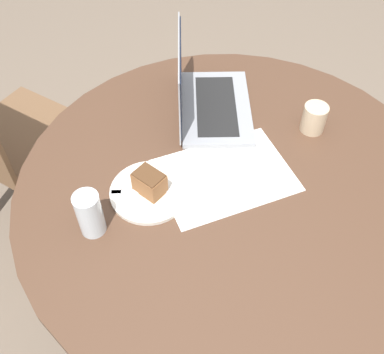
# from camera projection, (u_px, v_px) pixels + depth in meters

# --- Properties ---
(ground_plane) EXTENTS (12.00, 12.00, 0.00)m
(ground_plane) POSITION_uv_depth(u_px,v_px,m) (220.00, 302.00, 1.79)
(ground_plane) COLOR #6B5B4C
(dining_table) EXTENTS (1.18, 1.18, 0.76)m
(dining_table) POSITION_uv_depth(u_px,v_px,m) (230.00, 208.00, 1.32)
(dining_table) COLOR #4C3323
(dining_table) RESTS_ON ground_plane
(chair) EXTENTS (0.47, 0.47, 1.03)m
(chair) POSITION_uv_depth(u_px,v_px,m) (2.00, 137.00, 1.66)
(chair) COLOR brown
(chair) RESTS_ON ground_plane
(paper_document) EXTENTS (0.44, 0.40, 0.00)m
(paper_document) POSITION_uv_depth(u_px,v_px,m) (226.00, 175.00, 1.23)
(paper_document) COLOR white
(paper_document) RESTS_ON dining_table
(plate) EXTENTS (0.21, 0.21, 0.01)m
(plate) POSITION_uv_depth(u_px,v_px,m) (150.00, 192.00, 1.19)
(plate) COLOR silver
(plate) RESTS_ON dining_table
(cake_slice) EXTENTS (0.06, 0.08, 0.06)m
(cake_slice) POSITION_uv_depth(u_px,v_px,m) (149.00, 183.00, 1.16)
(cake_slice) COLOR brown
(cake_slice) RESTS_ON plate
(fork) EXTENTS (0.13, 0.14, 0.00)m
(fork) POSITION_uv_depth(u_px,v_px,m) (136.00, 192.00, 1.17)
(fork) COLOR silver
(fork) RESTS_ON plate
(coffee_glass) EXTENTS (0.07, 0.07, 0.09)m
(coffee_glass) POSITION_uv_depth(u_px,v_px,m) (314.00, 118.00, 1.32)
(coffee_glass) COLOR #C6AD89
(coffee_glass) RESTS_ON dining_table
(water_glass) EXTENTS (0.06, 0.06, 0.13)m
(water_glass) POSITION_uv_depth(u_px,v_px,m) (90.00, 214.00, 1.07)
(water_glass) COLOR silver
(water_glass) RESTS_ON dining_table
(laptop) EXTENTS (0.40, 0.39, 0.24)m
(laptop) POSITION_uv_depth(u_px,v_px,m) (206.00, 99.00, 1.37)
(laptop) COLOR gray
(laptop) RESTS_ON dining_table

